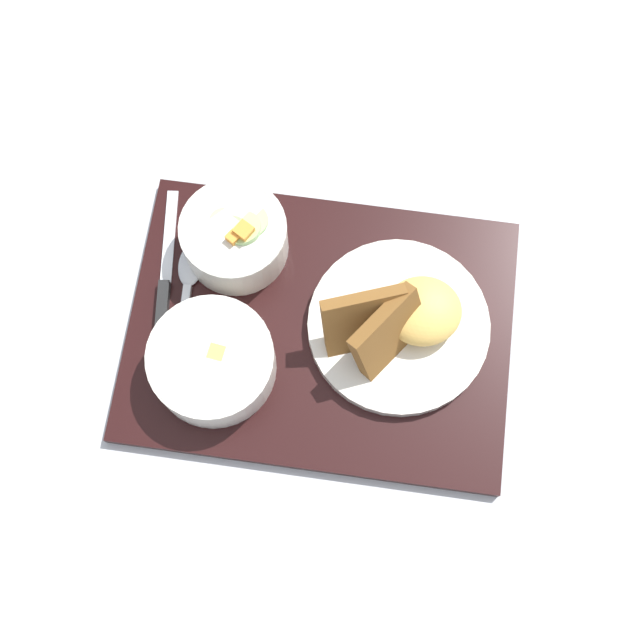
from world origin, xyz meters
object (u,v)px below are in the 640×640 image
(plate_main, at_px, (399,324))
(spoon, at_px, (188,288))
(bowl_salad, at_px, (235,236))
(knife, at_px, (165,285))
(bowl_soup, at_px, (212,361))

(plate_main, height_order, spoon, plate_main)
(bowl_salad, height_order, knife, bowl_salad)
(bowl_salad, distance_m, plate_main, 0.21)
(knife, bearing_deg, bowl_soup, -146.34)
(knife, height_order, spoon, knife)
(bowl_salad, xyz_separation_m, bowl_soup, (-0.02, -0.15, -0.00))
(spoon, bearing_deg, plate_main, -96.60)
(bowl_salad, bearing_deg, knife, -149.63)
(plate_main, xyz_separation_m, knife, (-0.27, 0.05, -0.02))
(bowl_soup, bearing_deg, plate_main, 12.57)
(bowl_salad, relative_size, spoon, 0.79)
(bowl_salad, bearing_deg, spoon, -136.83)
(bowl_salad, height_order, spoon, bowl_salad)
(bowl_soup, relative_size, plate_main, 0.67)
(bowl_soup, bearing_deg, spoon, 110.90)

